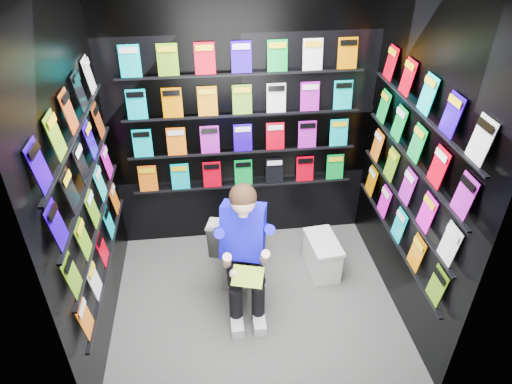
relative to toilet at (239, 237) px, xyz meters
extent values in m
plane|color=#575755|center=(0.09, -0.47, -0.37)|extent=(2.40, 2.40, 0.00)
cube|color=black|center=(0.09, 0.53, 0.93)|extent=(2.40, 0.04, 2.60)
cube|color=black|center=(0.09, -1.47, 0.93)|extent=(2.40, 0.04, 2.60)
cube|color=black|center=(-1.11, -0.47, 0.93)|extent=(0.04, 2.00, 2.60)
cube|color=black|center=(1.29, -0.47, 0.93)|extent=(0.04, 2.00, 2.60)
imported|color=silver|center=(0.00, 0.00, 0.00)|extent=(0.61, 0.84, 0.73)
cube|color=silver|center=(0.76, -0.12, -0.21)|extent=(0.27, 0.45, 0.32)
cube|color=silver|center=(0.76, -0.12, -0.03)|extent=(0.30, 0.47, 0.03)
cube|color=green|center=(0.00, -0.73, 0.21)|extent=(0.26, 0.20, 0.10)
camera|label=1|loc=(-0.24, -3.23, 2.63)|focal=32.00mm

